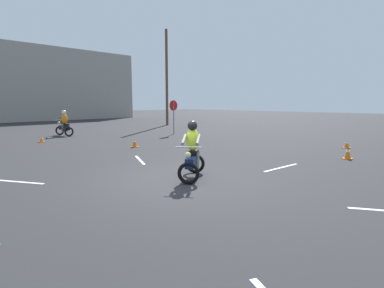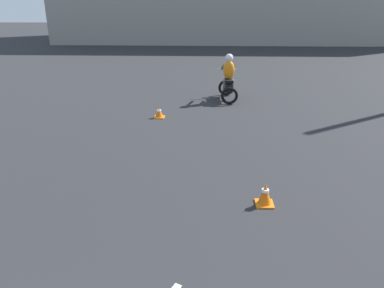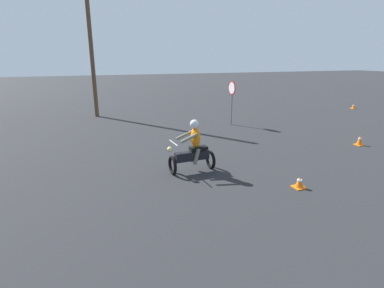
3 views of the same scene
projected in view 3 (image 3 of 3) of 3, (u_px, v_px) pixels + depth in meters
name	position (u px, v px, depth m)	size (l,w,h in m)	color
motorcycle_rider_background	(193.00, 149.00, 9.29)	(0.71, 1.52, 1.66)	black
stop_sign	(232.00, 94.00, 15.61)	(0.70, 0.08, 2.30)	slate
traffic_cone_near_right	(299.00, 183.00, 8.23)	(0.32, 0.32, 0.33)	orange
traffic_cone_mid_center	(360.00, 140.00, 12.26)	(0.32, 0.32, 0.41)	orange
traffic_cone_far_right	(354.00, 106.00, 21.09)	(0.32, 0.32, 0.35)	orange
utility_pole_near	(90.00, 40.00, 17.16)	(0.24, 0.24, 8.83)	brown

